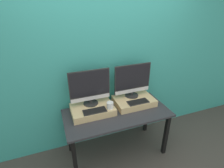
{
  "coord_description": "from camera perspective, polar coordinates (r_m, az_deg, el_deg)",
  "views": [
    {
      "loc": [
        -0.75,
        -1.49,
        2.1
      ],
      "look_at": [
        0.0,
        0.53,
        1.06
      ],
      "focal_mm": 28.0,
      "sensor_mm": 36.0,
      "label": 1
    }
  ],
  "objects": [
    {
      "name": "wooden_riser_right",
      "position": [
        2.58,
        7.17,
        -5.52
      ],
      "size": [
        0.56,
        0.39,
        0.09
      ],
      "color": "#D6B77F",
      "rests_on": "workbench"
    },
    {
      "name": "workbench",
      "position": [
        2.45,
        1.63,
        -10.8
      ],
      "size": [
        1.43,
        0.67,
        0.72
      ],
      "color": "#2D2D33",
      "rests_on": "ground_plane"
    },
    {
      "name": "monitor_left",
      "position": [
        2.31,
        -7.24,
        -0.99
      ],
      "size": [
        0.54,
        0.2,
        0.49
      ],
      "color": "#282828",
      "rests_on": "wooden_riser_left"
    },
    {
      "name": "ground_plane",
      "position": [
        2.68,
        4.41,
        -25.8
      ],
      "size": [
        12.0,
        12.0,
        0.0
      ],
      "primitive_type": "plane",
      "color": "#423D38"
    },
    {
      "name": "wall_back",
      "position": [
        2.48,
        -1.69,
        7.07
      ],
      "size": [
        8.0,
        0.04,
        2.6
      ],
      "color": "teal",
      "rests_on": "ground_plane"
    },
    {
      "name": "keyboard_left",
      "position": [
        2.26,
        -5.66,
        -8.72
      ],
      "size": [
        0.3,
        0.13,
        0.01
      ],
      "color": "#2D2D2D",
      "rests_on": "wooden_riser_left"
    },
    {
      "name": "mug",
      "position": [
        2.29,
        -0.64,
        -6.97
      ],
      "size": [
        0.09,
        0.09,
        0.09
      ],
      "color": "white",
      "rests_on": "wooden_riser_left"
    },
    {
      "name": "monitor_right",
      "position": [
        2.5,
        6.7,
        1.26
      ],
      "size": [
        0.54,
        0.2,
        0.49
      ],
      "color": "#282828",
      "rests_on": "wooden_riser_right"
    },
    {
      "name": "wooden_riser_left",
      "position": [
        2.39,
        -6.37,
        -8.26
      ],
      "size": [
        0.56,
        0.39,
        0.09
      ],
      "color": "#D6B77F",
      "rests_on": "workbench"
    },
    {
      "name": "keyboard_right",
      "position": [
        2.46,
        8.49,
        -5.79
      ],
      "size": [
        0.3,
        0.13,
        0.01
      ],
      "color": "#2D2D2D",
      "rests_on": "wooden_riser_right"
    }
  ]
}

